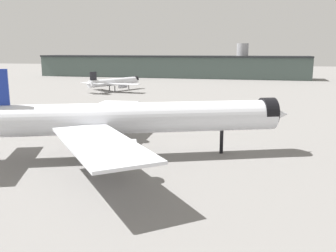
% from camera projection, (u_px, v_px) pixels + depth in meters
% --- Properties ---
extents(ground, '(900.00, 900.00, 0.00)m').
position_uv_depth(ground, '(135.00, 163.00, 70.46)').
color(ground, slate).
extents(airliner_near_gate, '(64.81, 58.05, 17.53)m').
position_uv_depth(airliner_near_gate, '(124.00, 119.00, 72.91)').
color(airliner_near_gate, silver).
rests_on(airliner_near_gate, ground).
extents(airliner_far_taxiway, '(32.83, 36.65, 10.52)m').
position_uv_depth(airliner_far_taxiway, '(114.00, 82.00, 192.01)').
color(airliner_far_taxiway, silver).
rests_on(airliner_far_taxiway, ground).
extents(terminal_building, '(207.27, 28.47, 25.49)m').
position_uv_depth(terminal_building, '(171.00, 66.00, 288.06)').
color(terminal_building, '#475651').
rests_on(terminal_building, ground).
extents(traffic_cone_near_nose, '(0.46, 0.46, 0.57)m').
position_uv_depth(traffic_cone_near_nose, '(236.00, 126.00, 102.92)').
color(traffic_cone_near_nose, '#F2600C').
rests_on(traffic_cone_near_nose, ground).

